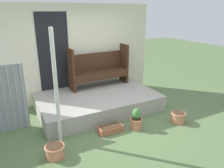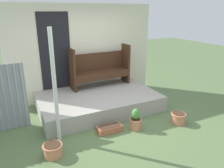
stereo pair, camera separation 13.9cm
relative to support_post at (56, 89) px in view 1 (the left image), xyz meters
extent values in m
plane|color=#5B7547|center=(1.25, 0.10, -1.08)|extent=(24.00, 24.00, 0.00)
cube|color=#A8A399|center=(1.26, 1.02, -0.89)|extent=(2.96, 1.85, 0.38)
cube|color=beige|center=(1.26, 1.98, 0.22)|extent=(4.16, 0.06, 2.60)
cube|color=black|center=(0.44, 1.94, 0.31)|extent=(0.80, 0.02, 2.00)
cylinder|color=#979CA5|center=(-0.86, 0.85, -0.37)|extent=(0.04, 0.04, 1.43)
cylinder|color=#979CA5|center=(-0.74, 0.85, -0.37)|extent=(0.04, 0.04, 1.43)
cylinder|color=#979CA5|center=(-0.62, 0.85, -0.37)|extent=(0.04, 0.04, 1.43)
cylinder|color=#979CA5|center=(-0.50, 0.85, -0.37)|extent=(0.04, 0.04, 1.43)
cylinder|color=silver|center=(0.00, 0.00, 0.00)|extent=(0.07, 0.07, 2.16)
cube|color=#422616|center=(0.78, 1.58, -0.14)|extent=(0.08, 0.40, 1.12)
cube|color=#422616|center=(2.40, 1.65, -0.14)|extent=(0.08, 0.40, 1.12)
cube|color=#422616|center=(1.59, 1.61, -0.29)|extent=(1.57, 0.46, 0.04)
cube|color=#422616|center=(1.60, 1.43, -0.39)|extent=(1.56, 0.09, 0.16)
cube|color=#422616|center=(1.58, 1.79, -0.03)|extent=(1.56, 0.10, 0.48)
cylinder|color=tan|center=(-0.21, -0.45, -0.97)|extent=(0.31, 0.31, 0.22)
torus|color=tan|center=(-0.21, -0.45, -0.87)|extent=(0.35, 0.35, 0.02)
cylinder|color=#422D1E|center=(-0.21, -0.45, -0.86)|extent=(0.28, 0.28, 0.01)
cylinder|color=tan|center=(1.56, -0.30, -0.96)|extent=(0.23, 0.23, 0.24)
torus|color=tan|center=(1.56, -0.30, -0.86)|extent=(0.27, 0.27, 0.02)
cylinder|color=#422D1E|center=(1.56, -0.30, -0.84)|extent=(0.21, 0.21, 0.01)
ellipsoid|color=#478C3D|center=(1.56, -0.30, -0.73)|extent=(0.17, 0.17, 0.24)
cylinder|color=tan|center=(2.56, -0.50, -0.96)|extent=(0.29, 0.29, 0.24)
torus|color=tan|center=(2.56, -0.50, -0.86)|extent=(0.34, 0.34, 0.02)
cylinder|color=#422D1E|center=(2.56, -0.50, -0.84)|extent=(0.27, 0.27, 0.01)
cube|color=#B26042|center=(1.02, -0.16, -1.02)|extent=(0.52, 0.23, 0.13)
cube|color=#422D1E|center=(1.02, -0.16, -0.95)|extent=(0.46, 0.19, 0.01)
camera|label=1|loc=(-0.81, -3.74, 1.35)|focal=35.00mm
camera|label=2|loc=(-0.69, -3.80, 1.35)|focal=35.00mm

